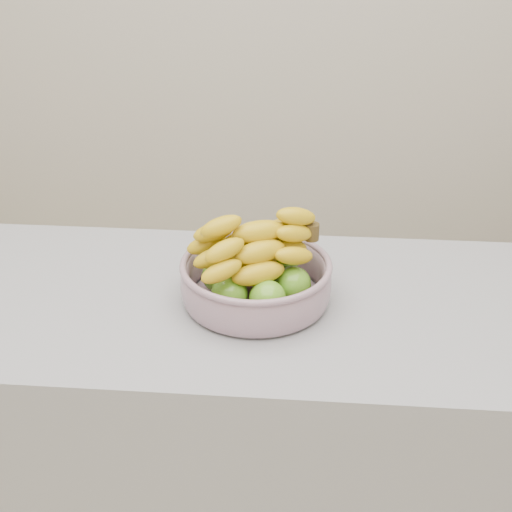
{
  "coord_description": "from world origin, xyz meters",
  "views": [
    {
      "loc": [
        0.2,
        -0.93,
        1.65
      ],
      "look_at": [
        0.1,
        0.27,
        1.0
      ],
      "focal_mm": 50.0,
      "sensor_mm": 36.0,
      "label": 1
    }
  ],
  "objects": [
    {
      "name": "counter",
      "position": [
        0.0,
        0.27,
        0.45
      ],
      "size": [
        2.0,
        0.6,
        0.9
      ],
      "primitive_type": "cube",
      "color": "gray",
      "rests_on": "ground"
    },
    {
      "name": "fruit_bowl",
      "position": [
        0.09,
        0.27,
        0.96
      ],
      "size": [
        0.3,
        0.3,
        0.17
      ],
      "rotation": [
        0.0,
        0.0,
        0.38
      ],
      "color": "#97A8B5",
      "rests_on": "counter"
    }
  ]
}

